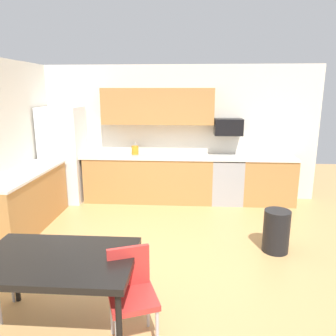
% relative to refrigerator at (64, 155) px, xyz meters
% --- Properties ---
extents(ground_plane, '(12.00, 12.00, 0.00)m').
position_rel_refrigerator_xyz_m(ground_plane, '(2.18, -2.22, -0.95)').
color(ground_plane, tan).
extents(wall_back, '(5.80, 0.10, 2.70)m').
position_rel_refrigerator_xyz_m(wall_back, '(2.18, 0.43, 0.40)').
color(wall_back, silver).
rests_on(wall_back, ground).
extents(cabinet_run_back, '(2.54, 0.60, 0.90)m').
position_rel_refrigerator_xyz_m(cabinet_run_back, '(1.70, 0.08, -0.50)').
color(cabinet_run_back, '#AD7A42').
rests_on(cabinet_run_back, ground).
extents(cabinet_run_back_right, '(1.01, 0.60, 0.90)m').
position_rel_refrigerator_xyz_m(cabinet_run_back_right, '(4.07, 0.08, -0.50)').
color(cabinet_run_back_right, '#AD7A42').
rests_on(cabinet_run_back_right, ground).
extents(cabinet_run_left, '(0.60, 2.00, 0.90)m').
position_rel_refrigerator_xyz_m(cabinet_run_left, '(-0.12, -1.42, -0.50)').
color(cabinet_run_left, '#AD7A42').
rests_on(cabinet_run_left, ground).
extents(countertop_back, '(4.80, 0.64, 0.04)m').
position_rel_refrigerator_xyz_m(countertop_back, '(2.18, 0.08, -0.03)').
color(countertop_back, silver).
rests_on(countertop_back, cabinet_run_back).
extents(countertop_left, '(0.64, 2.00, 0.04)m').
position_rel_refrigerator_xyz_m(countertop_left, '(-0.12, -1.42, -0.03)').
color(countertop_left, silver).
rests_on(countertop_left, cabinet_run_left).
extents(upper_cabinets_back, '(2.20, 0.34, 0.70)m').
position_rel_refrigerator_xyz_m(upper_cabinets_back, '(1.88, 0.21, 0.95)').
color(upper_cabinets_back, '#AD7A42').
extents(refrigerator, '(0.76, 0.70, 1.89)m').
position_rel_refrigerator_xyz_m(refrigerator, '(0.00, 0.00, 0.00)').
color(refrigerator, white).
rests_on(refrigerator, ground).
extents(oven_range, '(0.60, 0.60, 0.91)m').
position_rel_refrigerator_xyz_m(oven_range, '(3.27, 0.08, -0.49)').
color(oven_range, '#999BA0').
rests_on(oven_range, ground).
extents(microwave, '(0.54, 0.36, 0.32)m').
position_rel_refrigerator_xyz_m(microwave, '(3.27, 0.18, 0.56)').
color(microwave, black).
extents(sink_basin, '(0.48, 0.40, 0.14)m').
position_rel_refrigerator_xyz_m(sink_basin, '(1.41, 0.08, -0.07)').
color(sink_basin, '#A5A8AD').
rests_on(sink_basin, countertop_back).
extents(sink_faucet, '(0.02, 0.02, 0.24)m').
position_rel_refrigerator_xyz_m(sink_faucet, '(1.41, 0.26, 0.09)').
color(sink_faucet, '#B2B5BA').
rests_on(sink_faucet, countertop_back).
extents(dining_table, '(1.40, 0.90, 0.75)m').
position_rel_refrigerator_xyz_m(dining_table, '(1.34, -3.67, -0.26)').
color(dining_table, black).
rests_on(dining_table, ground).
extents(chair_near_table, '(0.52, 0.52, 0.85)m').
position_rel_refrigerator_xyz_m(chair_near_table, '(2.02, -3.73, -0.44)').
color(chair_near_table, red).
rests_on(chair_near_table, ground).
extents(trash_bin, '(0.36, 0.36, 0.60)m').
position_rel_refrigerator_xyz_m(trash_bin, '(3.74, -1.96, -0.65)').
color(trash_bin, black).
rests_on(trash_bin, ground).
extents(kettle, '(0.14, 0.14, 0.20)m').
position_rel_refrigerator_xyz_m(kettle, '(1.43, 0.13, 0.07)').
color(kettle, orange).
rests_on(kettle, countertop_back).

